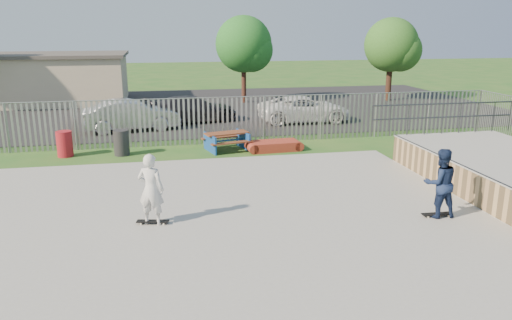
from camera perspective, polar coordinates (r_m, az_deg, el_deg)
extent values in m
plane|color=#255B1F|center=(12.86, -6.64, -7.45)|extent=(120.00, 120.00, 0.00)
cube|color=#959691|center=(12.83, -6.65, -7.14)|extent=(15.00, 12.00, 0.15)
cube|color=tan|center=(17.06, 26.68, -1.45)|extent=(4.00, 7.00, 1.05)
cube|color=#9E9E99|center=(16.93, 26.89, 0.32)|extent=(4.05, 7.05, 0.04)
cylinder|color=#383A3F|center=(15.80, 21.20, 0.02)|extent=(0.06, 7.00, 0.06)
cube|color=brown|center=(20.26, -3.37, 3.08)|extent=(1.85, 1.08, 0.06)
cube|color=brown|center=(19.80, -2.73, 1.98)|extent=(1.75, 0.69, 0.05)
cube|color=brown|center=(20.85, -3.96, 2.63)|extent=(1.75, 0.69, 0.05)
cube|color=navy|center=(20.34, -3.36, 2.12)|extent=(1.83, 1.69, 0.72)
cube|color=maroon|center=(20.30, 2.07, 1.63)|extent=(1.96, 1.08, 0.38)
cylinder|color=maroon|center=(20.64, -21.03, 1.73)|extent=(0.60, 0.60, 1.00)
cylinder|color=#262528|center=(20.17, -15.13, 1.92)|extent=(0.60, 0.60, 1.00)
cube|color=black|center=(31.26, -9.49, 5.85)|extent=(40.00, 18.00, 0.02)
imported|color=silver|center=(24.78, -14.12, 5.00)|extent=(4.75, 2.36, 1.50)
imported|color=black|center=(26.39, -7.26, 5.79)|extent=(5.06, 3.02, 1.37)
imported|color=white|center=(26.40, 5.57, 5.82)|extent=(4.87, 2.28, 1.35)
cube|color=#C2B395|center=(35.75, -22.87, 8.43)|extent=(10.00, 6.00, 3.00)
cube|color=#4C4742|center=(35.64, -23.13, 10.98)|extent=(10.40, 6.40, 0.20)
cylinder|color=#45251B|center=(33.07, -1.40, 9.36)|extent=(0.31, 0.31, 3.24)
sphere|color=#205E20|center=(32.93, -1.43, 13.11)|extent=(3.63, 3.63, 3.63)
cylinder|color=#3B2217|center=(35.13, 14.96, 9.14)|extent=(0.38, 0.38, 3.17)
sphere|color=#2C5B1F|center=(35.00, 15.20, 12.59)|extent=(3.55, 3.55, 3.55)
cube|color=black|center=(13.75, 19.98, -5.81)|extent=(0.81, 0.23, 0.02)
cube|color=black|center=(12.73, -11.71, -6.87)|extent=(0.82, 0.36, 0.02)
imported|color=#152142|center=(13.49, 20.29, -2.49)|extent=(0.90, 0.71, 1.80)
imported|color=silver|center=(12.45, -11.92, -3.30)|extent=(0.77, 0.64, 1.80)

